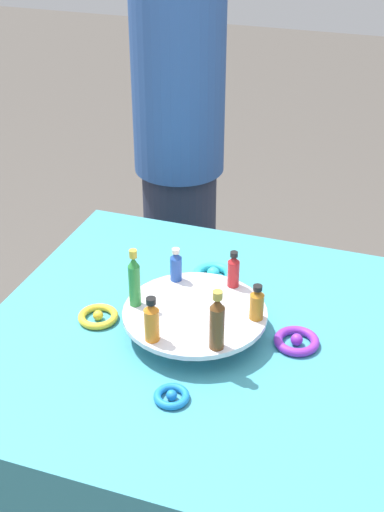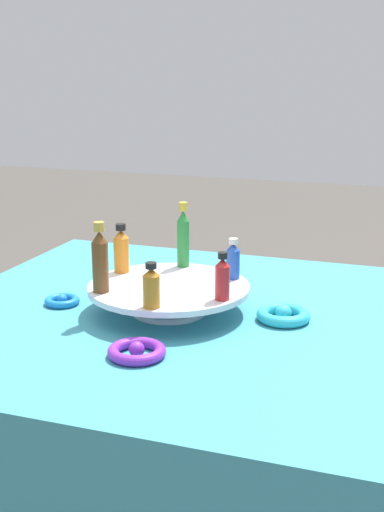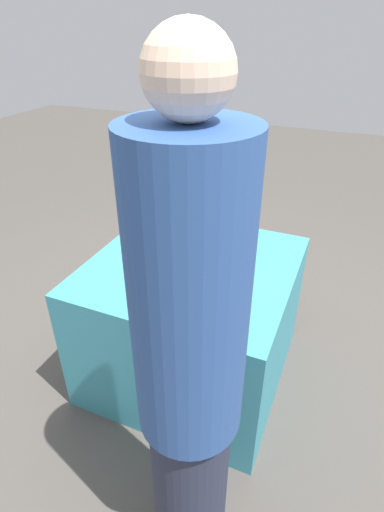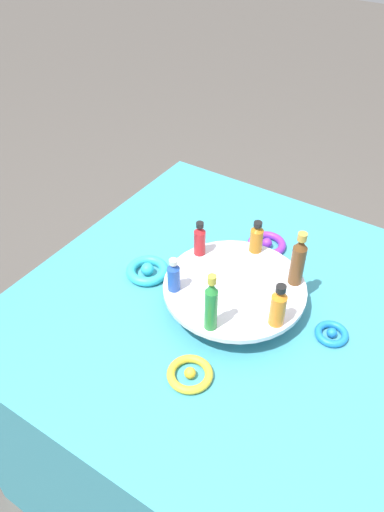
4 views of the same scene
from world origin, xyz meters
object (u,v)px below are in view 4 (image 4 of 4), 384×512
(ribbon_bow_blue, at_px, (332,334))
(ribbon_bow_gold, at_px, (190,374))
(bottle_blue, at_px, (174,276))
(bottle_green, at_px, (211,304))
(ribbon_bow_purple, at_px, (267,244))
(bottle_red, at_px, (200,239))
(bottle_brown, at_px, (298,260))
(bottle_orange, at_px, (278,306))
(ribbon_bow_teal, at_px, (147,270))
(display_stand, at_px, (234,290))
(bottle_amber, at_px, (257,238))

(ribbon_bow_blue, bearing_deg, ribbon_bow_gold, -127.69)
(ribbon_bow_gold, bearing_deg, ribbon_bow_blue, 52.31)
(bottle_blue, xyz_separation_m, ribbon_bow_blue, (0.34, 0.12, -0.09))
(bottle_blue, distance_m, bottle_green, 0.14)
(ribbon_bow_gold, xyz_separation_m, ribbon_bow_purple, (-0.06, 0.47, 0.00))
(bottle_green, bearing_deg, ribbon_bow_purple, 97.58)
(bottle_green, relative_size, ribbon_bow_purple, 1.40)
(bottle_red, relative_size, bottle_blue, 1.08)
(bottle_blue, relative_size, ribbon_bow_purple, 0.84)
(bottle_blue, bearing_deg, bottle_brown, 38.04)
(bottle_green, height_order, bottle_brown, bottle_green)
(bottle_orange, bearing_deg, ribbon_bow_teal, 176.45)
(ribbon_bow_blue, bearing_deg, display_stand, -172.69)
(display_stand, relative_size, bottle_red, 3.55)
(ribbon_bow_purple, bearing_deg, bottle_red, -119.00)
(display_stand, xyz_separation_m, bottle_brown, (0.11, 0.09, 0.08))
(bottle_red, bearing_deg, bottle_brown, 8.04)
(bottle_blue, height_order, bottle_brown, bottle_brown)
(bottle_amber, height_order, ribbon_bow_blue, bottle_amber)
(bottle_green, bearing_deg, bottle_brown, 68.04)
(display_stand, distance_m, bottle_blue, 0.15)
(bottle_green, height_order, ribbon_bow_gold, bottle_green)
(bottle_green, relative_size, bottle_brown, 1.02)
(ribbon_bow_purple, bearing_deg, bottle_brown, -46.27)
(ribbon_bow_teal, bearing_deg, bottle_orange, -3.55)
(bottle_amber, height_order, bottle_orange, bottle_orange)
(bottle_blue, bearing_deg, bottle_green, -21.96)
(ribbon_bow_teal, xyz_separation_m, ribbon_bow_gold, (0.26, -0.20, -0.00))
(bottle_amber, bearing_deg, bottle_green, -81.96)
(bottle_blue, bearing_deg, ribbon_bow_blue, 18.70)
(display_stand, bearing_deg, bottle_orange, -21.96)
(display_stand, distance_m, bottle_orange, 0.15)
(bottle_green, xyz_separation_m, ribbon_bow_purple, (-0.05, 0.37, -0.12))
(bottle_red, bearing_deg, bottle_blue, -81.96)
(display_stand, relative_size, bottle_green, 2.29)
(ribbon_bow_blue, bearing_deg, bottle_brown, 155.27)
(display_stand, bearing_deg, ribbon_bow_blue, 7.31)
(bottle_brown, distance_m, ribbon_bow_gold, 0.35)
(display_stand, height_order, bottle_orange, bottle_orange)
(bottle_brown, bearing_deg, bottle_orange, -81.96)
(bottle_brown, distance_m, ribbon_bow_teal, 0.38)
(bottle_red, xyz_separation_m, bottle_green, (0.15, -0.19, 0.02))
(bottle_amber, distance_m, bottle_orange, 0.24)
(bottle_red, height_order, bottle_blue, bottle_red)
(bottle_red, relative_size, bottle_brown, 0.66)
(bottle_blue, height_order, ribbon_bow_gold, bottle_blue)
(display_stand, xyz_separation_m, ribbon_bow_blue, (0.23, 0.03, -0.04))
(bottle_brown, height_order, ribbon_bow_gold, bottle_brown)
(bottle_brown, xyz_separation_m, ribbon_bow_purple, (-0.14, 0.15, -0.11))
(display_stand, relative_size, ribbon_bow_teal, 3.09)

